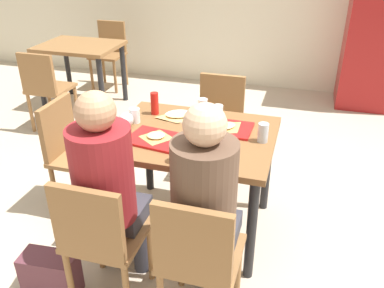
{
  "coord_description": "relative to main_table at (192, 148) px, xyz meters",
  "views": [
    {
      "loc": [
        0.66,
        -2.27,
        1.93
      ],
      "look_at": [
        0.0,
        0.0,
        0.67
      ],
      "focal_mm": 38.1,
      "sensor_mm": 36.0,
      "label": 1
    }
  ],
  "objects": [
    {
      "name": "ground_plane",
      "position": [
        0.0,
        0.0,
        -0.66
      ],
      "size": [
        10.0,
        10.0,
        0.02
      ],
      "primitive_type": "cube",
      "color": "#B7A893"
    },
    {
      "name": "main_table",
      "position": [
        0.0,
        0.0,
        0.0
      ],
      "size": [
        1.06,
        0.86,
        0.75
      ],
      "color": "brown",
      "rests_on": "ground_plane"
    },
    {
      "name": "chair_near_left",
      "position": [
        -0.27,
        -0.81,
        -0.14
      ],
      "size": [
        0.4,
        0.4,
        0.86
      ],
      "color": "olive",
      "rests_on": "ground_plane"
    },
    {
      "name": "chair_near_right",
      "position": [
        0.27,
        -0.81,
        -0.14
      ],
      "size": [
        0.4,
        0.4,
        0.86
      ],
      "color": "olive",
      "rests_on": "ground_plane"
    },
    {
      "name": "chair_far_side",
      "position": [
        0.0,
        0.81,
        -0.14
      ],
      "size": [
        0.4,
        0.4,
        0.86
      ],
      "color": "olive",
      "rests_on": "ground_plane"
    },
    {
      "name": "chair_left_end",
      "position": [
        -0.91,
        0.0,
        -0.14
      ],
      "size": [
        0.4,
        0.4,
        0.86
      ],
      "color": "olive",
      "rests_on": "ground_plane"
    },
    {
      "name": "person_in_red",
      "position": [
        -0.27,
        -0.67,
        0.1
      ],
      "size": [
        0.32,
        0.42,
        1.27
      ],
      "color": "#383842",
      "rests_on": "ground_plane"
    },
    {
      "name": "person_in_brown_jacket",
      "position": [
        0.27,
        -0.67,
        0.1
      ],
      "size": [
        0.32,
        0.42,
        1.27
      ],
      "color": "#383842",
      "rests_on": "ground_plane"
    },
    {
      "name": "tray_red_near",
      "position": [
        -0.19,
        -0.15,
        0.11
      ],
      "size": [
        0.39,
        0.31,
        0.02
      ],
      "primitive_type": "cube",
      "rotation": [
        0.0,
        0.0,
        -0.14
      ],
      "color": "red",
      "rests_on": "main_table"
    },
    {
      "name": "tray_red_far",
      "position": [
        0.19,
        0.13,
        0.11
      ],
      "size": [
        0.36,
        0.27,
        0.02
      ],
      "primitive_type": "cube",
      "rotation": [
        0.0,
        0.0,
        -0.02
      ],
      "color": "red",
      "rests_on": "main_table"
    },
    {
      "name": "paper_plate_center",
      "position": [
        -0.16,
        0.24,
        0.11
      ],
      "size": [
        0.22,
        0.22,
        0.01
      ],
      "primitive_type": "cylinder",
      "color": "white",
      "rests_on": "main_table"
    },
    {
      "name": "paper_plate_near_edge",
      "position": [
        0.16,
        -0.24,
        0.11
      ],
      "size": [
        0.22,
        0.22,
        0.01
      ],
      "primitive_type": "cylinder",
      "color": "white",
      "rests_on": "main_table"
    },
    {
      "name": "pizza_slice_a",
      "position": [
        -0.19,
        -0.14,
        0.13
      ],
      "size": [
        0.19,
        0.18,
        0.02
      ],
      "color": "tan",
      "rests_on": "tray_red_near"
    },
    {
      "name": "pizza_slice_b",
      "position": [
        0.2,
        0.12,
        0.13
      ],
      "size": [
        0.23,
        0.25,
        0.02
      ],
      "color": "tan",
      "rests_on": "tray_red_far"
    },
    {
      "name": "pizza_slice_c",
      "position": [
        -0.17,
        0.21,
        0.12
      ],
      "size": [
        0.26,
        0.21,
        0.02
      ],
      "color": "#DBAD60",
      "rests_on": "paper_plate_center"
    },
    {
      "name": "pizza_slice_d",
      "position": [
        0.15,
        -0.23,
        0.12
      ],
      "size": [
        0.2,
        0.15,
        0.02
      ],
      "color": "#DBAD60",
      "rests_on": "paper_plate_near_edge"
    },
    {
      "name": "plastic_cup_a",
      "position": [
        -0.03,
        0.36,
        0.15
      ],
      "size": [
        0.07,
        0.07,
        0.1
      ],
      "primitive_type": "cylinder",
      "color": "white",
      "rests_on": "main_table"
    },
    {
      "name": "plastic_cup_b",
      "position": [
        0.03,
        -0.36,
        0.15
      ],
      "size": [
        0.07,
        0.07,
        0.1
      ],
      "primitive_type": "cylinder",
      "color": "white",
      "rests_on": "main_table"
    },
    {
      "name": "plastic_cup_c",
      "position": [
        -0.43,
        0.06,
        0.15
      ],
      "size": [
        0.07,
        0.07,
        0.1
      ],
      "primitive_type": "cylinder",
      "color": "white",
      "rests_on": "main_table"
    },
    {
      "name": "plastic_cup_d",
      "position": [
        0.11,
        0.28,
        0.15
      ],
      "size": [
        0.07,
        0.07,
        0.1
      ],
      "primitive_type": "cylinder",
      "color": "white",
      "rests_on": "main_table"
    },
    {
      "name": "soda_can",
      "position": [
        0.45,
        0.02,
        0.16
      ],
      "size": [
        0.07,
        0.07,
        0.12
      ],
      "primitive_type": "cylinder",
      "color": "#B7BCC6",
      "rests_on": "main_table"
    },
    {
      "name": "condiment_bottle",
      "position": [
        -0.35,
        0.24,
        0.18
      ],
      "size": [
        0.06,
        0.06,
        0.16
      ],
      "primitive_type": "cylinder",
      "color": "red",
      "rests_on": "main_table"
    },
    {
      "name": "foil_bundle",
      "position": [
        -0.45,
        -0.02,
        0.15
      ],
      "size": [
        0.1,
        0.1,
        0.1
      ],
      "primitive_type": "sphere",
      "color": "silver",
      "rests_on": "main_table"
    },
    {
      "name": "handbag",
      "position": [
        -0.62,
        -0.83,
        -0.51
      ],
      "size": [
        0.33,
        0.19,
        0.28
      ],
      "primitive_type": "cube",
      "rotation": [
        0.0,
        0.0,
        0.08
      ],
      "color": "#592D38",
      "rests_on": "ground_plane"
    },
    {
      "name": "drink_fridge",
      "position": [
        1.39,
        2.85,
        0.3
      ],
      "size": [
        0.7,
        0.6,
        1.9
      ],
      "primitive_type": "cube",
      "color": "maroon",
      "rests_on": "ground_plane"
    },
    {
      "name": "background_table",
      "position": [
        -1.89,
        1.85,
        -0.03
      ],
      "size": [
        0.9,
        0.7,
        0.75
      ],
      "color": "olive",
      "rests_on": "ground_plane"
    },
    {
      "name": "background_chair_near",
      "position": [
        -1.89,
        1.12,
        -0.14
      ],
      "size": [
        0.4,
        0.4,
        0.86
      ],
      "color": "olive",
      "rests_on": "ground_plane"
    },
    {
      "name": "background_chair_far",
      "position": [
        -1.89,
        2.58,
        -0.14
      ],
      "size": [
        0.4,
        0.4,
        0.86
      ],
      "color": "olive",
      "rests_on": "ground_plane"
    }
  ]
}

